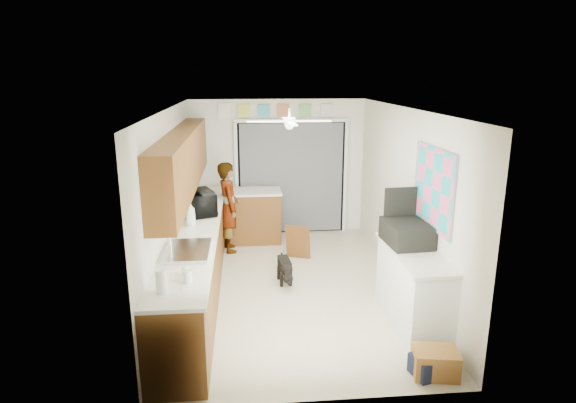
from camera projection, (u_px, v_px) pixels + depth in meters
name	position (u px, v px, depth m)	size (l,w,h in m)	color
floor	(291.00, 286.00, 6.87)	(5.00, 5.00, 0.00)	beige
ceiling	(291.00, 109.00, 6.23)	(5.00, 5.00, 0.00)	white
wall_back	(278.00, 167.00, 8.95)	(3.20, 3.20, 0.00)	silver
wall_front	(318.00, 277.00, 4.14)	(3.20, 3.20, 0.00)	silver
wall_left	(171.00, 205.00, 6.41)	(5.00, 5.00, 0.00)	silver
wall_right	(405.00, 199.00, 6.69)	(5.00, 5.00, 0.00)	silver
left_base_cabinets	(197.00, 260.00, 6.64)	(0.60, 4.80, 0.90)	brown
left_countertop	(196.00, 228.00, 6.52)	(0.62, 4.80, 0.04)	white
upper_cabinets	(183.00, 161.00, 6.47)	(0.32, 4.00, 0.80)	brown
sink_basin	(188.00, 251.00, 5.55)	(0.50, 0.76, 0.06)	silver
faucet	(171.00, 244.00, 5.51)	(0.03, 0.03, 0.22)	silver
peninsula_base	(252.00, 217.00, 8.64)	(1.00, 0.60, 0.90)	brown
peninsula_top	(252.00, 192.00, 8.51)	(1.04, 0.64, 0.04)	white
back_opening_recess	(291.00, 178.00, 9.00)	(2.00, 0.06, 2.10)	black
curtain_panel	(292.00, 178.00, 8.96)	(1.90, 0.03, 2.05)	slate
door_trim_left	(237.00, 179.00, 8.88)	(0.06, 0.04, 2.10)	white
door_trim_right	(345.00, 177.00, 9.06)	(0.06, 0.04, 2.10)	white
door_trim_head	(292.00, 121.00, 8.69)	(2.10, 0.04, 0.06)	white
header_frame_0	(244.00, 111.00, 8.60)	(0.22, 0.02, 0.22)	#D5DC49
header_frame_1	(264.00, 111.00, 8.63)	(0.22, 0.02, 0.22)	#47A7BE
header_frame_2	(283.00, 110.00, 8.66)	(0.22, 0.02, 0.22)	#C76D4A
header_frame_3	(305.00, 110.00, 8.70)	(0.22, 0.02, 0.22)	#6CB668
header_frame_4	(327.00, 110.00, 8.73)	(0.22, 0.02, 0.22)	silver
route66_sign	(225.00, 111.00, 8.57)	(0.22, 0.02, 0.26)	silver
right_counter_base	(413.00, 290.00, 5.72)	(0.50, 1.40, 0.90)	white
right_counter_top	(415.00, 253.00, 5.60)	(0.54, 1.44, 0.04)	white
abstract_painting	(433.00, 188.00, 5.62)	(0.03, 1.15, 0.95)	#FD5D99
ceiling_fan	(289.00, 121.00, 6.47)	(1.14, 1.14, 0.24)	white
microwave	(199.00, 203.00, 7.04)	(0.62, 0.42, 0.34)	black
soap_bottle	(191.00, 213.00, 6.51)	(0.13, 0.13, 0.34)	silver
jar_a	(187.00, 277.00, 4.74)	(0.09, 0.09, 0.13)	silver
jar_b	(186.00, 271.00, 4.89)	(0.07, 0.07, 0.11)	silver
paper_towel_roll	(161.00, 281.00, 4.50)	(0.11, 0.11, 0.24)	white
suitcase	(406.00, 233.00, 5.81)	(0.48, 0.64, 0.27)	black
suitcase_rim	(406.00, 242.00, 5.84)	(0.44, 0.58, 0.02)	yellow
suitcase_lid	(400.00, 207.00, 6.03)	(0.42, 0.03, 0.50)	black
cardboard_box	(435.00, 362.00, 4.83)	(0.44, 0.33, 0.27)	#A97335
navy_crate	(429.00, 366.00, 4.83)	(0.34, 0.28, 0.20)	#161E39
cabinet_door_panel	(298.00, 242.00, 7.81)	(0.39, 0.03, 0.59)	brown
man	(229.00, 207.00, 8.09)	(0.56, 0.37, 1.54)	white
dog	(284.00, 269.00, 6.95)	(0.22, 0.52, 0.41)	black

